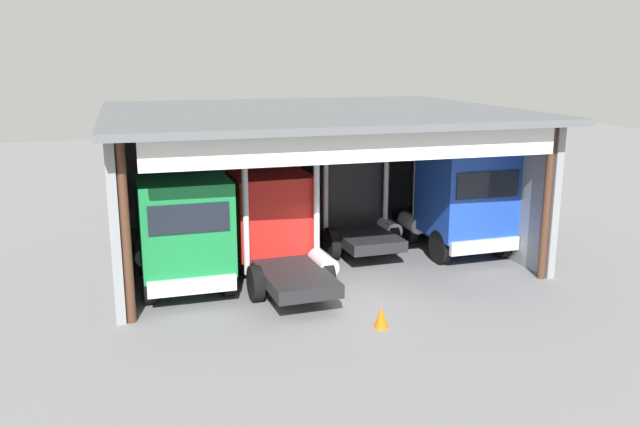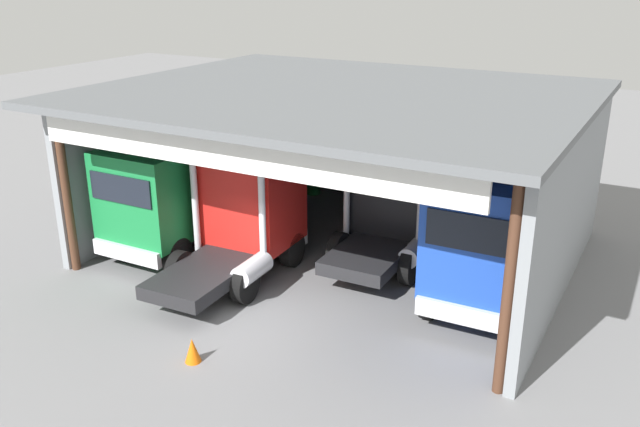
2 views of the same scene
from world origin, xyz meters
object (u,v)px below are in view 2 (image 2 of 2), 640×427
object	(u,v)px
truck_black_center_right_bay	(397,196)
tool_cart	(291,187)
truck_green_yard_outside	(163,198)
traffic_cone	(193,350)
oil_drum	(313,182)
truck_blue_center_left_bay	(490,243)
truck_red_left_bay	(246,216)

from	to	relation	value
truck_black_center_right_bay	tool_cart	world-z (taller)	truck_black_center_right_bay
truck_green_yard_outside	tool_cart	distance (m)	6.25
truck_black_center_right_bay	traffic_cone	xyz separation A→B (m)	(-1.58, -7.43, -1.59)
oil_drum	tool_cart	xyz separation A→B (m)	(-0.35, -1.02, 0.07)
tool_cart	truck_green_yard_outside	bearing A→B (deg)	-95.72
truck_black_center_right_bay	truck_blue_center_left_bay	world-z (taller)	truck_black_center_right_bay
truck_red_left_bay	oil_drum	bearing A→B (deg)	102.06
truck_green_yard_outside	truck_red_left_bay	bearing A→B (deg)	-175.32
truck_red_left_bay	truck_black_center_right_bay	bearing A→B (deg)	39.95
truck_green_yard_outside	tool_cart	bearing A→B (deg)	-96.35
oil_drum	truck_red_left_bay	bearing A→B (deg)	-75.38
truck_green_yard_outside	tool_cart	size ratio (longest dim) A/B	5.30
truck_red_left_bay	truck_blue_center_left_bay	bearing A→B (deg)	3.74
truck_red_left_bay	oil_drum	distance (m)	7.19
traffic_cone	truck_red_left_bay	bearing A→B (deg)	110.46
truck_green_yard_outside	truck_black_center_right_bay	world-z (taller)	truck_black_center_right_bay
truck_red_left_bay	truck_black_center_right_bay	distance (m)	4.40
truck_green_yard_outside	truck_black_center_right_bay	size ratio (longest dim) A/B	1.07
oil_drum	traffic_cone	distance (m)	11.84
truck_green_yard_outside	truck_blue_center_left_bay	bearing A→B (deg)	-174.62
truck_green_yard_outside	truck_black_center_right_bay	distance (m)	6.80
truck_green_yard_outside	truck_red_left_bay	xyz separation A→B (m)	(2.75, 0.25, -0.14)
traffic_cone	truck_blue_center_left_bay	bearing A→B (deg)	46.58
truck_green_yard_outside	traffic_cone	xyz separation A→B (m)	(4.41, -4.20, -1.49)
truck_green_yard_outside	traffic_cone	bearing A→B (deg)	135.74
truck_green_yard_outside	traffic_cone	world-z (taller)	truck_green_yard_outside
truck_black_center_right_bay	traffic_cone	distance (m)	7.76
truck_green_yard_outside	oil_drum	world-z (taller)	truck_green_yard_outside
truck_red_left_bay	tool_cart	distance (m)	6.32
tool_cart	traffic_cone	size ratio (longest dim) A/B	1.79
truck_green_yard_outside	tool_cart	world-z (taller)	truck_green_yard_outside
truck_red_left_bay	tool_cart	size ratio (longest dim) A/B	5.24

